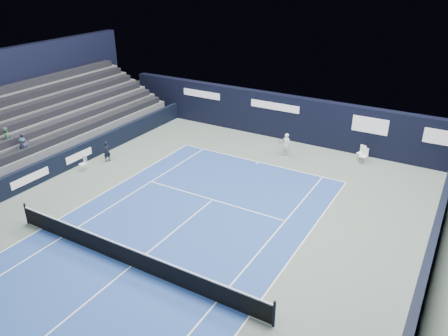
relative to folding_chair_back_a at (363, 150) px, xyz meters
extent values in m
plane|color=#54645A|center=(-5.39, -13.57, -0.62)|extent=(48.00, 48.00, 0.00)
cube|color=navy|center=(-5.39, -15.57, -0.62)|extent=(10.97, 23.77, 0.01)
cube|color=black|center=(5.11, -9.57, 0.28)|extent=(0.30, 22.00, 1.80)
cube|color=white|center=(-0.05, -0.12, -0.19)|extent=(0.53, 0.52, 0.04)
cube|color=white|center=(0.02, 0.05, 0.07)|extent=(0.40, 0.18, 0.49)
cylinder|color=white|center=(0.18, -0.03, -0.41)|extent=(0.02, 0.02, 0.43)
cylinder|color=white|center=(-0.15, 0.10, -0.41)|extent=(0.02, 0.02, 0.43)
cylinder|color=white|center=(0.06, -0.34, -0.41)|extent=(0.02, 0.02, 0.43)
cylinder|color=white|center=(-0.27, -0.22, -0.41)|extent=(0.02, 0.02, 0.43)
cube|color=white|center=(0.03, 0.07, 0.15)|extent=(0.34, 0.19, 0.32)
cube|color=silver|center=(0.20, -0.54, -0.18)|extent=(0.51, 0.49, 0.04)
cube|color=silver|center=(0.24, -0.35, 0.09)|extent=(0.42, 0.13, 0.51)
cylinder|color=silver|center=(0.41, -0.41, -0.40)|extent=(0.02, 0.02, 0.45)
cylinder|color=silver|center=(0.06, -0.33, -0.40)|extent=(0.02, 0.02, 0.45)
cylinder|color=silver|center=(0.33, -0.75, -0.40)|extent=(0.02, 0.02, 0.45)
cylinder|color=silver|center=(-0.02, -0.66, -0.40)|extent=(0.02, 0.02, 0.45)
cube|color=white|center=(-13.95, -10.02, -0.21)|extent=(0.45, 0.44, 0.04)
cube|color=white|center=(-13.91, -9.85, 0.03)|extent=(0.39, 0.10, 0.47)
cylinder|color=white|center=(-13.75, -9.89, -0.42)|extent=(0.02, 0.02, 0.41)
cylinder|color=white|center=(-14.08, -9.84, -0.42)|extent=(0.02, 0.02, 0.41)
cylinder|color=white|center=(-13.81, -10.21, -0.42)|extent=(0.02, 0.02, 0.41)
cylinder|color=white|center=(-14.14, -10.15, -0.42)|extent=(0.02, 0.02, 0.41)
imported|color=black|center=(-13.64, -8.30, 0.02)|extent=(0.43, 0.54, 1.29)
cube|color=white|center=(-5.39, -3.68, -0.61)|extent=(10.97, 0.06, 0.00)
cube|color=white|center=(0.09, -15.57, -0.61)|extent=(0.06, 23.77, 0.00)
cube|color=white|center=(-10.88, -15.57, -0.61)|extent=(0.06, 23.77, 0.00)
cube|color=white|center=(-1.28, -15.57, -0.61)|extent=(0.06, 23.77, 0.00)
cube|color=white|center=(-9.51, -15.57, -0.61)|extent=(0.06, 23.77, 0.00)
cube|color=white|center=(-5.39, -9.17, -0.61)|extent=(8.23, 0.06, 0.00)
cube|color=white|center=(-5.39, -15.57, -0.61)|extent=(0.06, 12.80, 0.00)
cube|color=white|center=(-5.39, -3.83, -0.61)|extent=(0.06, 0.30, 0.00)
cylinder|color=black|center=(1.01, -15.57, -0.07)|extent=(0.10, 0.10, 1.10)
cylinder|color=black|center=(-11.79, -15.57, -0.07)|extent=(0.10, 0.10, 1.10)
cube|color=black|center=(-5.39, -15.57, -0.16)|extent=(12.80, 0.03, 0.86)
cube|color=white|center=(-5.39, -15.57, 0.29)|extent=(12.80, 0.05, 0.06)
cube|color=black|center=(-5.39, 0.93, 0.93)|extent=(26.00, 0.60, 3.10)
cube|color=silver|center=(-12.39, 0.61, 1.68)|extent=(3.20, 0.02, 0.50)
cube|color=silver|center=(-6.39, 0.61, 1.68)|extent=(3.60, 0.02, 0.50)
cube|color=silver|center=(0.11, 0.61, 1.48)|extent=(2.20, 0.02, 1.00)
cube|color=silver|center=(4.11, 0.61, 1.48)|extent=(1.80, 0.02, 0.90)
cube|color=black|center=(-14.89, -9.57, -0.02)|extent=(0.30, 22.00, 1.20)
cube|color=silver|center=(-14.72, -13.07, -0.02)|extent=(0.02, 2.40, 0.45)
cube|color=silver|center=(-14.72, -9.57, -0.02)|extent=(0.02, 2.00, 0.45)
cube|color=#515153|center=(-15.49, -8.57, 0.20)|extent=(0.90, 16.00, 1.65)
cube|color=#454547|center=(-16.39, -8.57, 0.43)|extent=(0.90, 16.00, 2.10)
cube|color=#525255|center=(-17.29, -8.57, 0.65)|extent=(0.90, 16.00, 2.55)
cube|color=#474749|center=(-18.19, -8.57, 0.88)|extent=(0.90, 16.00, 3.00)
cube|color=#454548|center=(-19.09, -8.57, 1.10)|extent=(0.90, 16.00, 3.45)
cube|color=#555557|center=(-19.99, -8.57, 1.33)|extent=(0.90, 16.00, 3.90)
cube|color=black|center=(-15.49, -8.57, 1.23)|extent=(0.63, 15.20, 0.40)
cube|color=black|center=(-16.39, -8.57, 1.68)|extent=(0.63, 15.20, 0.40)
cube|color=black|center=(-17.29, -8.57, 2.13)|extent=(0.63, 15.20, 0.40)
cube|color=black|center=(-18.19, -8.57, 2.58)|extent=(0.63, 15.20, 0.40)
cube|color=black|center=(-19.09, -8.57, 3.03)|extent=(0.63, 15.20, 0.40)
cube|color=black|center=(-19.99, -8.57, 3.48)|extent=(0.63, 15.20, 0.40)
cube|color=black|center=(-20.74, -8.57, 2.58)|extent=(0.60, 18.00, 6.40)
imported|color=#472F4E|center=(-15.49, -12.46, 1.64)|extent=(0.56, 0.66, 1.22)
imported|color=navy|center=(-15.49, -12.57, 1.53)|extent=(0.52, 0.72, 1.01)
imported|color=#2C4933|center=(-16.39, -12.84, 2.01)|extent=(0.51, 0.61, 1.06)
imported|color=white|center=(-4.38, -1.82, 0.13)|extent=(0.61, 0.46, 1.50)
cylinder|color=black|center=(-4.53, -2.12, 0.43)|extent=(0.03, 0.29, 0.13)
torus|color=black|center=(-4.53, -2.37, 0.53)|extent=(0.30, 0.13, 0.29)
camera|label=1|loc=(5.20, -26.09, 10.75)|focal=35.00mm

